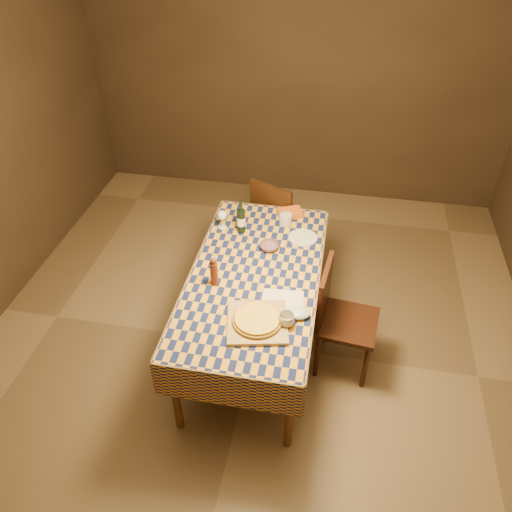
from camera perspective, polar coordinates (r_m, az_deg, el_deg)
name	(u,v)px	position (r m, az deg, el deg)	size (l,w,h in m)	color
room	(255,207)	(3.27, -0.16, 5.61)	(5.00, 5.10, 2.70)	brown
dining_table	(255,282)	(3.67, -0.14, -2.99)	(0.94, 1.84, 0.77)	brown
cutting_board	(257,322)	(3.26, 0.15, -7.57)	(0.39, 0.39, 0.02)	#9E7F4A
pizza	(257,319)	(3.24, 0.15, -7.23)	(0.40, 0.40, 0.03)	#8A5B17
pepper_mill	(214,272)	(3.49, -4.83, -1.86)	(0.06, 0.06, 0.23)	#4E1D12
bowl	(269,247)	(3.84, 1.54, 1.09)	(0.15, 0.15, 0.05)	#684B57
wine_glass	(222,216)	(4.03, -3.91, 4.59)	(0.08, 0.08, 0.16)	white
wine_bottle	(241,220)	(3.98, -1.72, 4.10)	(0.08, 0.08, 0.28)	black
deli_tub	(286,219)	(4.11, 3.41, 4.20)	(0.10, 0.10, 0.09)	#B8BCBF
takeout_container	(290,213)	(4.22, 3.91, 4.94)	(0.20, 0.14, 0.05)	#BD5718
white_plate	(303,238)	(3.98, 5.39, 2.10)	(0.23, 0.23, 0.01)	silver
tumbler	(286,320)	(3.24, 3.50, -7.27)	(0.11, 0.11, 0.09)	silver
flour_patch	(283,300)	(3.42, 3.09, -5.10)	(0.28, 0.21, 0.00)	silver
flour_bag	(298,312)	(3.32, 4.78, -6.44)	(0.17, 0.13, 0.05)	#A1B4CF
chair_far	(277,219)	(4.62, 2.43, 4.25)	(0.56, 0.56, 0.93)	black
chair_right	(338,314)	(3.73, 9.32, -6.51)	(0.47, 0.46, 0.93)	black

